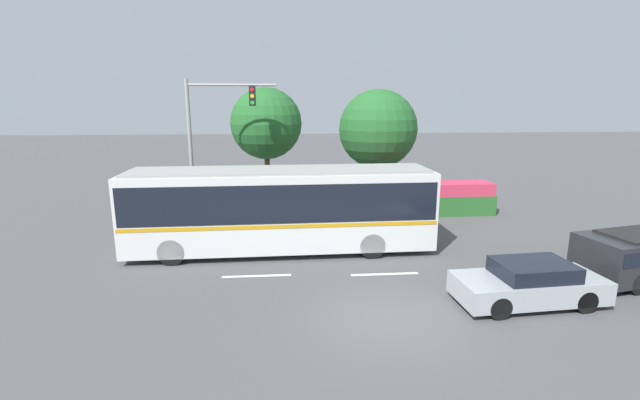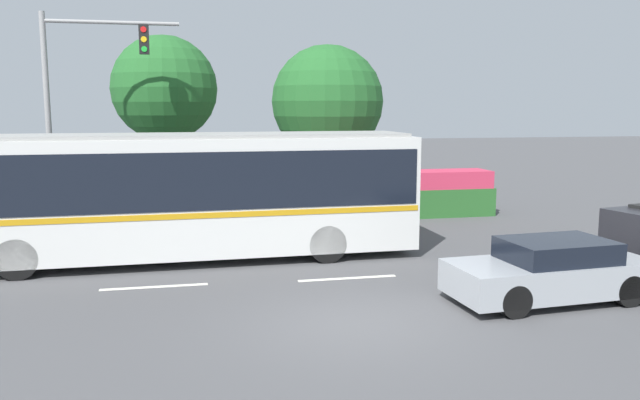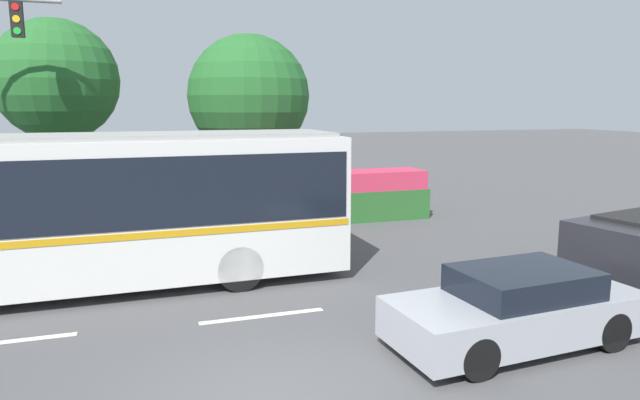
{
  "view_description": "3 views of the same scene",
  "coord_description": "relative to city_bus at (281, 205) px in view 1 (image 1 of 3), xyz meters",
  "views": [
    {
      "loc": [
        -2.79,
        -11.12,
        5.98
      ],
      "look_at": [
        -1.39,
        6.04,
        2.05
      ],
      "focal_mm": 24.57,
      "sensor_mm": 36.0,
      "label": 1
    },
    {
      "loc": [
        -3.02,
        -11.09,
        4.03
      ],
      "look_at": [
        0.36,
        4.86,
        1.66
      ],
      "focal_mm": 35.36,
      "sensor_mm": 36.0,
      "label": 2
    },
    {
      "loc": [
        -1.5,
        -6.99,
        3.99
      ],
      "look_at": [
        2.73,
        5.88,
        1.7
      ],
      "focal_mm": 31.71,
      "sensor_mm": 36.0,
      "label": 3
    }
  ],
  "objects": [
    {
      "name": "ground_plane",
      "position": [
        2.98,
        -5.8,
        -1.92
      ],
      "size": [
        140.0,
        140.0,
        0.0
      ],
      "primitive_type": "plane",
      "color": "#4C4C4F"
    },
    {
      "name": "city_bus",
      "position": [
        0.0,
        0.0,
        0.0
      ],
      "size": [
        12.1,
        2.68,
        3.38
      ],
      "rotation": [
        0.0,
        0.0,
        3.16
      ],
      "color": "silver",
      "rests_on": "ground"
    },
    {
      "name": "sedan_foreground",
      "position": [
        7.42,
        -5.28,
        -1.29
      ],
      "size": [
        4.46,
        2.04,
        1.31
      ],
      "rotation": [
        0.0,
        0.0,
        3.21
      ],
      "color": "#9EA3A8",
      "rests_on": "ground"
    },
    {
      "name": "traffic_light_pole",
      "position": [
        -3.35,
        4.13,
        2.58
      ],
      "size": [
        4.16,
        0.24,
        6.96
      ],
      "color": "gray",
      "rests_on": "ground"
    },
    {
      "name": "flowering_hedge",
      "position": [
        6.97,
        5.41,
        -1.08
      ],
      "size": [
        8.68,
        1.49,
        1.7
      ],
      "color": "#286028",
      "rests_on": "ground"
    },
    {
      "name": "street_tree_left",
      "position": [
        -0.77,
        7.23,
        2.83
      ],
      "size": [
        3.86,
        3.86,
        6.69
      ],
      "color": "brown",
      "rests_on": "ground"
    },
    {
      "name": "street_tree_centre",
      "position": [
        5.73,
        8.88,
        2.4
      ],
      "size": [
        4.63,
        4.63,
        6.64
      ],
      "color": "brown",
      "rests_on": "ground"
    },
    {
      "name": "lane_stripe_near",
      "position": [
        -0.85,
        -2.51,
        -1.91
      ],
      "size": [
        2.4,
        0.16,
        0.01
      ],
      "primitive_type": "cube",
      "color": "silver",
      "rests_on": "ground"
    },
    {
      "name": "lane_stripe_mid",
      "position": [
        3.63,
        -2.71,
        -1.91
      ],
      "size": [
        2.4,
        0.16,
        0.01
      ],
      "primitive_type": "cube",
      "color": "silver",
      "rests_on": "ground"
    }
  ]
}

